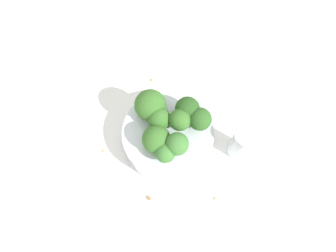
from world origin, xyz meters
TOP-DOWN VIEW (x-y plane):
  - ground_plane at (0.00, 0.00)m, footprint 3.00×3.00m
  - bowl at (0.00, 0.00)m, footprint 0.17×0.17m
  - broccoli_floret_0 at (0.01, 0.06)m, footprint 0.04×0.04m
  - broccoli_floret_1 at (-0.01, 0.04)m, footprint 0.04×0.04m
  - broccoli_floret_2 at (0.01, -0.03)m, footprint 0.05×0.05m
  - broccoli_floret_3 at (-0.00, 0.02)m, footprint 0.04×0.04m
  - broccoli_floret_4 at (-0.02, -0.01)m, footprint 0.04×0.04m
  - broccoli_floret_5 at (-0.05, -0.01)m, footprint 0.06×0.06m
  - broccoli_floret_6 at (0.04, -0.02)m, footprint 0.03×0.03m
  - broccoli_floret_7 at (0.04, -0.00)m, footprint 0.04×0.04m
  - pepper_shaker at (0.07, 0.11)m, footprint 0.04×0.04m
  - almond_crumb_0 at (0.14, 0.03)m, footprint 0.01×0.01m
  - almond_crumb_1 at (-0.03, -0.12)m, footprint 0.01×0.01m
  - almond_crumb_2 at (-0.14, 0.02)m, footprint 0.01×0.01m
  - almond_crumb_3 at (0.09, -0.08)m, footprint 0.01×0.01m

SIDE VIEW (x-z plane):
  - ground_plane at x=0.00m, z-range 0.00..0.00m
  - almond_crumb_1 at x=-0.03m, z-range 0.00..0.01m
  - almond_crumb_0 at x=0.14m, z-range 0.00..0.01m
  - almond_crumb_2 at x=-0.14m, z-range 0.00..0.01m
  - almond_crumb_3 at x=0.09m, z-range 0.00..0.01m
  - bowl at x=0.00m, z-range 0.00..0.05m
  - pepper_shaker at x=0.07m, z-range 0.00..0.08m
  - broccoli_floret_6 at x=0.04m, z-range 0.05..0.09m
  - broccoli_floret_2 at x=0.01m, z-range 0.05..0.10m
  - broccoli_floret_4 at x=-0.02m, z-range 0.05..0.10m
  - broccoli_floret_5 at x=-0.05m, z-range 0.05..0.10m
  - broccoli_floret_0 at x=0.01m, z-range 0.05..0.11m
  - broccoli_floret_1 at x=-0.01m, z-range 0.05..0.11m
  - broccoli_floret_3 at x=0.00m, z-range 0.05..0.11m
  - broccoli_floret_7 at x=0.04m, z-range 0.05..0.11m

